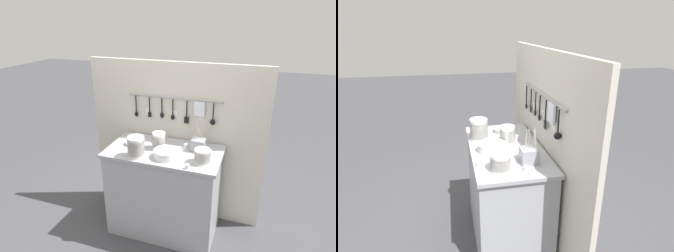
% 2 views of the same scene
% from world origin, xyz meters
% --- Properties ---
extents(ground_plane, '(20.00, 20.00, 0.00)m').
position_xyz_m(ground_plane, '(0.00, 0.00, 0.00)').
color(ground_plane, '#424247').
extents(counter, '(1.16, 0.62, 0.96)m').
position_xyz_m(counter, '(0.00, 0.00, 0.48)').
color(counter, '#9EA0A8').
rests_on(counter, ground).
extents(back_wall, '(1.96, 0.09, 1.79)m').
position_xyz_m(back_wall, '(0.00, 0.35, 0.90)').
color(back_wall, beige).
rests_on(back_wall, ground).
extents(bowl_stack_short_front, '(0.13, 0.13, 0.17)m').
position_xyz_m(bowl_stack_short_front, '(-0.07, 0.03, 1.04)').
color(bowl_stack_short_front, white).
rests_on(bowl_stack_short_front, counter).
extents(bowl_stack_tall_left, '(0.15, 0.15, 0.14)m').
position_xyz_m(bowl_stack_tall_left, '(0.42, -0.12, 1.03)').
color(bowl_stack_tall_left, white).
rests_on(bowl_stack_tall_left, counter).
extents(bowl_stack_nested_right, '(0.16, 0.16, 0.20)m').
position_xyz_m(bowl_stack_nested_right, '(-0.21, -0.21, 1.06)').
color(bowl_stack_nested_right, white).
rests_on(bowl_stack_nested_right, counter).
extents(plate_stack, '(0.23, 0.23, 0.08)m').
position_xyz_m(plate_stack, '(0.07, -0.13, 1.00)').
color(plate_stack, white).
rests_on(plate_stack, counter).
extents(steel_mixing_bowl, '(0.13, 0.13, 0.03)m').
position_xyz_m(steel_mixing_bowl, '(-0.38, 0.01, 0.97)').
color(steel_mixing_bowl, '#93969E').
rests_on(steel_mixing_bowl, counter).
extents(cutlery_caddy, '(0.13, 0.13, 0.27)m').
position_xyz_m(cutlery_caddy, '(0.32, 0.12, 1.02)').
color(cutlery_caddy, '#93969E').
rests_on(cutlery_caddy, counter).
extents(cup_centre, '(0.04, 0.04, 0.04)m').
position_xyz_m(cup_centre, '(-0.15, 0.14, 0.98)').
color(cup_centre, white).
rests_on(cup_centre, counter).
extents(cup_mid_row, '(0.04, 0.04, 0.04)m').
position_xyz_m(cup_mid_row, '(0.45, 0.06, 0.98)').
color(cup_mid_row, white).
rests_on(cup_mid_row, counter).
extents(cup_edge_far, '(0.04, 0.04, 0.04)m').
position_xyz_m(cup_edge_far, '(0.19, 0.13, 0.98)').
color(cup_edge_far, white).
rests_on(cup_edge_far, counter).
extents(cup_back_left, '(0.04, 0.04, 0.04)m').
position_xyz_m(cup_back_left, '(-0.38, 0.13, 0.98)').
color(cup_back_left, white).
rests_on(cup_back_left, counter).
extents(cup_front_left, '(0.04, 0.04, 0.04)m').
position_xyz_m(cup_front_left, '(0.31, -0.27, 0.98)').
color(cup_front_left, white).
rests_on(cup_front_left, counter).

